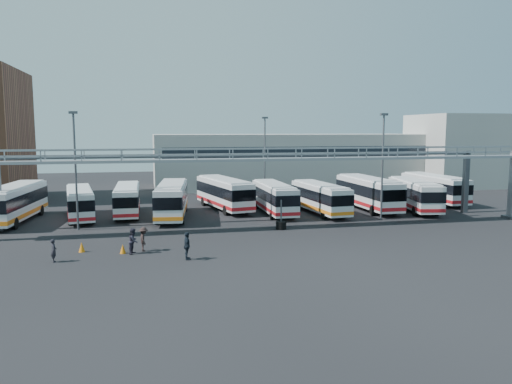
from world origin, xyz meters
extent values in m
plane|color=black|center=(0.00, 0.00, 0.00)|extent=(140.00, 140.00, 0.00)
cube|color=#4C4F54|center=(25.00, 5.00, 0.12)|extent=(1.40, 1.40, 0.25)
cube|color=#919399|center=(0.00, 5.00, 6.10)|extent=(50.00, 1.80, 0.22)
cube|color=#919399|center=(0.00, 4.15, 7.05)|extent=(50.00, 0.10, 0.10)
cube|color=#919399|center=(0.00, 5.85, 7.05)|extent=(50.00, 0.10, 0.10)
cube|color=#4C4F54|center=(0.00, 9.00, 6.30)|extent=(45.00, 0.50, 0.35)
cube|color=#9E9E99|center=(12.00, 38.00, 4.00)|extent=(42.00, 14.00, 8.00)
cube|color=#B2B2AD|center=(38.00, 32.00, 5.50)|extent=(14.00, 12.00, 11.00)
cylinder|color=#4C4F54|center=(-16.00, 8.00, 5.00)|extent=(0.18, 0.18, 10.00)
cube|color=#4C4F54|center=(-16.00, 8.00, 10.10)|extent=(0.70, 0.35, 0.22)
cylinder|color=#4C4F54|center=(12.00, 7.00, 5.00)|extent=(0.18, 0.18, 10.00)
cube|color=#4C4F54|center=(12.00, 7.00, 10.10)|extent=(0.70, 0.35, 0.22)
cylinder|color=#4C4F54|center=(4.00, 22.00, 5.00)|extent=(0.18, 0.18, 10.00)
cube|color=#4C4F54|center=(4.00, 22.00, 10.10)|extent=(0.70, 0.35, 0.22)
cube|color=silver|center=(-22.23, 13.19, 1.90)|extent=(3.73, 11.68, 2.87)
cube|color=black|center=(-22.23, 13.19, 2.24)|extent=(3.80, 11.75, 1.15)
cube|color=orange|center=(-22.23, 13.19, 0.89)|extent=(3.79, 11.73, 0.37)
cube|color=silver|center=(-22.23, 13.19, 3.42)|extent=(3.36, 10.51, 0.17)
cylinder|color=black|center=(-21.42, 9.42, 0.52)|extent=(0.41, 1.07, 1.04)
cylinder|color=black|center=(-23.05, 16.96, 0.52)|extent=(0.41, 1.07, 1.04)
cylinder|color=black|center=(-20.69, 16.73, 0.52)|extent=(0.41, 1.07, 1.04)
cube|color=silver|center=(-16.51, 13.73, 1.65)|extent=(3.73, 10.15, 2.48)
cube|color=black|center=(-16.51, 13.73, 1.94)|extent=(3.80, 10.22, 0.99)
cube|color=#AF151B|center=(-16.51, 13.73, 0.77)|extent=(3.79, 10.21, 0.32)
cube|color=silver|center=(-16.51, 13.73, 2.96)|extent=(3.36, 9.14, 0.14)
cylinder|color=black|center=(-17.02, 10.44, 0.45)|extent=(0.40, 0.93, 0.90)
cylinder|color=black|center=(-15.03, 10.74, 0.45)|extent=(0.40, 0.93, 0.90)
cylinder|color=black|center=(-17.98, 16.71, 0.45)|extent=(0.40, 0.93, 0.90)
cylinder|color=black|center=(-15.99, 17.02, 0.45)|extent=(0.40, 0.93, 0.90)
cube|color=silver|center=(-12.06, 15.01, 1.67)|extent=(2.29, 10.04, 2.51)
cube|color=black|center=(-12.06, 15.01, 1.96)|extent=(2.35, 10.10, 1.00)
cube|color=#AF151B|center=(-12.06, 15.01, 0.78)|extent=(2.34, 10.09, 0.32)
cube|color=silver|center=(-12.06, 15.01, 2.99)|extent=(2.06, 9.04, 0.15)
cylinder|color=black|center=(-13.08, 11.79, 0.46)|extent=(0.27, 0.91, 0.91)
cylinder|color=black|center=(-11.03, 11.79, 0.46)|extent=(0.27, 0.91, 0.91)
cylinder|color=black|center=(-13.08, 18.22, 0.46)|extent=(0.27, 0.91, 0.91)
cylinder|color=black|center=(-11.04, 18.22, 0.46)|extent=(0.27, 0.91, 0.91)
cube|color=silver|center=(-7.70, 12.44, 1.87)|extent=(3.86, 11.49, 2.82)
cube|color=black|center=(-7.70, 12.44, 2.20)|extent=(3.93, 11.56, 1.13)
cube|color=orange|center=(-7.70, 12.44, 0.87)|extent=(3.91, 11.55, 0.36)
cube|color=silver|center=(-7.70, 12.44, 3.36)|extent=(3.47, 10.34, 0.16)
cylinder|color=black|center=(-9.27, 8.99, 0.51)|extent=(0.42, 1.05, 1.02)
cylinder|color=black|center=(-6.97, 8.72, 0.51)|extent=(0.42, 1.05, 1.02)
cylinder|color=black|center=(-8.43, 16.16, 0.51)|extent=(0.42, 1.05, 1.02)
cylinder|color=black|center=(-6.12, 15.89, 0.51)|extent=(0.42, 1.05, 1.02)
cube|color=silver|center=(-1.90, 16.41, 1.86)|extent=(4.80, 11.51, 2.81)
cube|color=black|center=(-1.90, 16.41, 2.19)|extent=(4.88, 11.58, 1.12)
cube|color=#AF151B|center=(-1.90, 16.41, 0.87)|extent=(4.86, 11.56, 0.36)
cube|color=silver|center=(-1.90, 16.41, 3.35)|extent=(4.32, 10.35, 0.16)
cylinder|color=black|center=(-2.29, 12.66, 0.51)|extent=(0.51, 1.06, 1.02)
cylinder|color=black|center=(-0.03, 13.13, 0.51)|extent=(0.51, 1.06, 1.02)
cylinder|color=black|center=(-3.77, 19.68, 0.51)|extent=(0.51, 1.06, 1.02)
cylinder|color=black|center=(-1.51, 20.16, 0.51)|extent=(0.51, 1.06, 1.02)
cube|color=silver|center=(2.75, 12.58, 1.73)|extent=(2.37, 10.41, 2.60)
cube|color=black|center=(2.75, 12.58, 2.03)|extent=(2.43, 10.47, 1.04)
cube|color=#AF151B|center=(2.75, 12.58, 0.80)|extent=(2.42, 10.46, 0.33)
cube|color=silver|center=(2.75, 12.58, 3.10)|extent=(2.13, 9.37, 0.15)
cylinder|color=black|center=(1.69, 9.25, 0.47)|extent=(0.28, 0.95, 0.95)
cylinder|color=black|center=(3.81, 9.25, 0.47)|extent=(0.28, 0.95, 0.95)
cylinder|color=black|center=(1.69, 15.91, 0.47)|extent=(0.28, 0.95, 0.95)
cylinder|color=black|center=(3.81, 15.91, 0.47)|extent=(0.28, 0.95, 0.95)
cube|color=silver|center=(7.46, 11.72, 1.71)|extent=(3.15, 10.43, 2.57)
cube|color=black|center=(7.46, 11.72, 2.01)|extent=(3.21, 10.50, 1.03)
cube|color=orange|center=(7.46, 11.72, 0.79)|extent=(3.20, 10.49, 0.33)
cube|color=silver|center=(7.46, 11.72, 3.06)|extent=(2.84, 9.39, 0.15)
cylinder|color=black|center=(6.68, 8.36, 0.47)|extent=(0.35, 0.95, 0.93)
cylinder|color=black|center=(8.77, 8.52, 0.47)|extent=(0.35, 0.95, 0.93)
cylinder|color=black|center=(6.15, 14.91, 0.47)|extent=(0.35, 0.95, 0.93)
cylinder|color=black|center=(8.24, 15.08, 0.47)|extent=(0.35, 0.95, 0.93)
cube|color=silver|center=(13.41, 13.00, 1.91)|extent=(2.77, 11.56, 2.88)
cube|color=black|center=(13.41, 13.00, 2.25)|extent=(2.83, 11.62, 1.15)
cube|color=#AF151B|center=(13.41, 13.00, 0.89)|extent=(2.82, 11.61, 0.37)
cube|color=silver|center=(13.41, 13.00, 3.44)|extent=(2.49, 10.41, 0.17)
cylinder|color=black|center=(12.27, 9.29, 0.52)|extent=(0.33, 1.05, 1.05)
cylinder|color=black|center=(14.65, 9.32, 0.52)|extent=(0.33, 1.05, 1.05)
cylinder|color=black|center=(12.18, 16.67, 0.52)|extent=(0.33, 1.05, 1.05)
cylinder|color=black|center=(14.56, 16.70, 0.52)|extent=(0.33, 1.05, 1.05)
cube|color=silver|center=(18.03, 11.40, 1.79)|extent=(4.39, 11.06, 2.70)
cube|color=black|center=(18.03, 11.40, 2.11)|extent=(4.46, 11.13, 1.08)
cube|color=#AF151B|center=(18.03, 11.40, 0.83)|extent=(4.45, 11.12, 0.34)
cube|color=silver|center=(18.03, 11.40, 3.22)|extent=(3.95, 9.95, 0.16)
cylinder|color=black|center=(16.31, 8.20, 0.49)|extent=(0.47, 1.02, 0.98)
cylinder|color=black|center=(18.49, 7.80, 0.49)|extent=(0.47, 1.02, 0.98)
cylinder|color=black|center=(17.58, 14.99, 0.49)|extent=(0.47, 1.02, 0.98)
cylinder|color=black|center=(19.75, 14.59, 0.49)|extent=(0.47, 1.02, 0.98)
cube|color=silver|center=(23.33, 16.10, 1.81)|extent=(2.65, 10.97, 2.73)
cube|color=black|center=(23.33, 16.10, 2.14)|extent=(2.71, 11.03, 1.09)
cube|color=#AF151B|center=(23.33, 16.10, 0.85)|extent=(2.70, 11.02, 0.35)
cube|color=silver|center=(23.33, 16.10, 3.26)|extent=(2.39, 9.88, 0.16)
cylinder|color=black|center=(22.26, 12.59, 0.50)|extent=(0.31, 1.00, 0.99)
cylinder|color=black|center=(24.51, 12.62, 0.50)|extent=(0.31, 1.00, 0.99)
cylinder|color=black|center=(22.16, 19.59, 0.50)|extent=(0.31, 1.00, 0.99)
cylinder|color=black|center=(24.40, 19.62, 0.50)|extent=(0.31, 1.00, 0.99)
imported|color=black|center=(-16.15, -2.83, 0.77)|extent=(0.49, 0.63, 1.54)
imported|color=#23212E|center=(-11.09, -1.61, 0.91)|extent=(0.93, 1.05, 1.81)
imported|color=black|center=(-10.40, -1.04, 0.87)|extent=(0.73, 1.17, 1.73)
imported|color=black|center=(-7.56, -4.12, 0.94)|extent=(0.48, 1.11, 1.88)
cone|color=orange|center=(-11.84, -1.41, 0.33)|extent=(0.53, 0.53, 0.66)
cone|color=orange|center=(-14.71, -0.37, 0.35)|extent=(0.53, 0.53, 0.71)
cylinder|color=black|center=(1.30, 4.50, 0.13)|extent=(0.91, 0.91, 0.22)
cylinder|color=black|center=(1.30, 4.50, 0.37)|extent=(0.91, 0.91, 0.22)
cylinder|color=black|center=(1.30, 4.50, 0.60)|extent=(0.91, 0.91, 0.22)
cylinder|color=#4C4F54|center=(1.30, 4.50, 1.29)|extent=(0.13, 0.13, 2.59)
camera|label=1|loc=(-10.05, -36.89, 8.61)|focal=35.00mm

